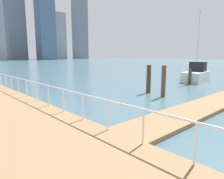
{
  "coord_description": "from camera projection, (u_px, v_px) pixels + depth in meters",
  "views": [
    {
      "loc": [
        -7.58,
        5.81,
        2.98
      ],
      "look_at": [
        -1.67,
        12.32,
        1.49
      ],
      "focal_mm": 32.29,
      "sensor_mm": 36.0,
      "label": 1
    }
  ],
  "objects": [
    {
      "name": "skyline_tower_7",
      "position": [
        80.0,
        16.0,
        176.3
      ],
      "size": [
        13.52,
        6.35,
        73.82
      ],
      "primitive_type": "cube",
      "rotation": [
        0.0,
        0.0,
        0.03
      ],
      "color": "slate",
      "rests_on": "ground_plane"
    },
    {
      "name": "skyline_tower_5",
      "position": [
        45.0,
        27.0,
        140.27
      ],
      "size": [
        11.53,
        13.05,
        45.06
      ],
      "primitive_type": "cube",
      "rotation": [
        0.0,
        0.0,
        -0.08
      ],
      "color": "slate",
      "rests_on": "ground_plane"
    },
    {
      "name": "dock_piling_1",
      "position": [
        164.0,
        81.0,
        14.48
      ],
      "size": [
        0.32,
        0.32,
        2.28
      ],
      "primitive_type": "cylinder",
      "color": "brown",
      "rests_on": "ground_plane"
    },
    {
      "name": "moored_boat_0",
      "position": [
        196.0,
        74.0,
        23.16
      ],
      "size": [
        4.89,
        2.75,
        7.88
      ],
      "color": "white",
      "rests_on": "ground_plane"
    },
    {
      "name": "dock_piling_4",
      "position": [
        149.0,
        79.0,
        16.09
      ],
      "size": [
        0.36,
        0.36,
        2.23
      ],
      "primitive_type": "cylinder",
      "color": "#473826",
      "rests_on": "ground_plane"
    },
    {
      "name": "floating_dock",
      "position": [
        200.0,
        108.0,
        11.2
      ],
      "size": [
        13.72,
        2.0,
        0.18
      ],
      "primitive_type": "cube",
      "color": "#93704C",
      "rests_on": "ground_plane"
    },
    {
      "name": "ground_plane",
      "position": [
        62.0,
        94.0,
        15.88
      ],
      "size": [
        300.0,
        300.0,
        0.0
      ],
      "primitive_type": "plane",
      "color": "#476675"
    },
    {
      "name": "dock_piling_2",
      "position": [
        190.0,
        77.0,
        20.81
      ],
      "size": [
        0.32,
        0.32,
        1.59
      ],
      "primitive_type": "cylinder",
      "color": "#473826",
      "rests_on": "ground_plane"
    },
    {
      "name": "skyline_tower_6",
      "position": [
        57.0,
        36.0,
        166.0
      ],
      "size": [
        13.71,
        9.14,
        37.36
      ],
      "primitive_type": "cube",
      "rotation": [
        0.0,
        0.0,
        0.03
      ],
      "color": "#8C939E",
      "rests_on": "ground_plane"
    },
    {
      "name": "boardwalk_railing",
      "position": [
        124.0,
        111.0,
        6.37
      ],
      "size": [
        0.06,
        29.71,
        1.08
      ],
      "color": "white",
      "rests_on": "boardwalk"
    }
  ]
}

